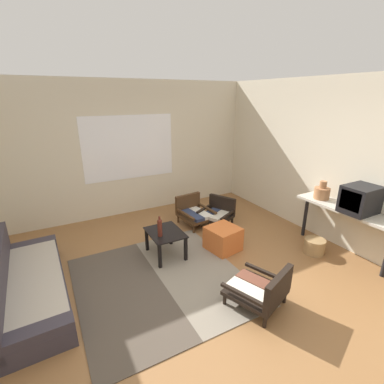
{
  "coord_description": "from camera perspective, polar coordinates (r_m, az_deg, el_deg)",
  "views": [
    {
      "loc": [
        -1.52,
        -2.48,
        2.39
      ],
      "look_at": [
        0.38,
        1.04,
        0.99
      ],
      "focal_mm": 25.81,
      "sensor_mm": 36.0,
      "label": 1
    }
  ],
  "objects": [
    {
      "name": "armchair_striped_foreground",
      "position": [
        3.53,
        14.16,
        -18.89
      ],
      "size": [
        0.77,
        0.78,
        0.53
      ],
      "color": "black",
      "rests_on": "ground"
    },
    {
      "name": "armchair_corner",
      "position": [
        5.41,
        5.34,
        -4.17
      ],
      "size": [
        0.73,
        0.74,
        0.52
      ],
      "color": "black",
      "rests_on": "ground"
    },
    {
      "name": "console_shelf",
      "position": [
        4.82,
        29.06,
        -3.79
      ],
      "size": [
        0.43,
        1.49,
        0.79
      ],
      "color": "beige",
      "rests_on": "ground"
    },
    {
      "name": "area_rug",
      "position": [
        3.97,
        -6.36,
        -17.78
      ],
      "size": [
        2.16,
        2.25,
        0.01
      ],
      "color": "#4C4238",
      "rests_on": "ground"
    },
    {
      "name": "couch",
      "position": [
        4.09,
        -31.19,
        -16.15
      ],
      "size": [
        0.8,
        2.09,
        0.68
      ],
      "color": "#38333D",
      "rests_on": "ground"
    },
    {
      "name": "wicker_basket",
      "position": [
        4.89,
        23.96,
        -10.19
      ],
      "size": [
        0.32,
        0.32,
        0.24
      ],
      "primitive_type": "cylinder",
      "color": "#9E7A4C",
      "rests_on": "ground"
    },
    {
      "name": "ground_plane",
      "position": [
        3.77,
        2.58,
        -20.09
      ],
      "size": [
        7.8,
        7.8,
        0.0
      ],
      "primitive_type": "plane",
      "color": "olive"
    },
    {
      "name": "coffee_table",
      "position": [
        4.34,
        -5.53,
        -9.15
      ],
      "size": [
        0.5,
        0.63,
        0.41
      ],
      "color": "black",
      "rests_on": "ground"
    },
    {
      "name": "crt_television",
      "position": [
        4.64,
        31.51,
        -1.27
      ],
      "size": [
        0.52,
        0.38,
        0.4
      ],
      "color": "black",
      "rests_on": "console_shelf"
    },
    {
      "name": "armchair_by_window",
      "position": [
        5.4,
        0.34,
        -4.05
      ],
      "size": [
        0.61,
        0.68,
        0.54
      ],
      "color": "#472D19",
      "rests_on": "ground"
    },
    {
      "name": "ottoman_orange",
      "position": [
        4.58,
        6.42,
        -9.52
      ],
      "size": [
        0.55,
        0.55,
        0.39
      ],
      "primitive_type": "cube",
      "rotation": [
        0.0,
        0.0,
        0.17
      ],
      "color": "#D1662D",
      "rests_on": "ground"
    },
    {
      "name": "clay_vase",
      "position": [
        4.99,
        25.26,
        -0.06
      ],
      "size": [
        0.24,
        0.24,
        0.3
      ],
      "color": "#A87047",
      "rests_on": "console_shelf"
    },
    {
      "name": "far_wall_with_window",
      "position": [
        5.84,
        -12.94,
        8.56
      ],
      "size": [
        5.6,
        0.13,
        2.7
      ],
      "color": "beige",
      "rests_on": "ground"
    },
    {
      "name": "side_wall_right",
      "position": [
        5.13,
        27.48,
        5.42
      ],
      "size": [
        0.12,
        6.6,
        2.7
      ],
      "primitive_type": "cube",
      "color": "beige",
      "rests_on": "ground"
    },
    {
      "name": "glass_bottle",
      "position": [
        4.13,
        -6.67,
        -7.35
      ],
      "size": [
        0.07,
        0.07,
        0.32
      ],
      "color": "#5B2319",
      "rests_on": "coffee_table"
    }
  ]
}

